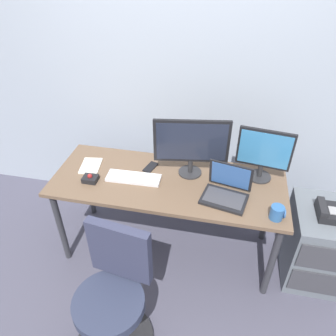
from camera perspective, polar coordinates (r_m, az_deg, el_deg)
The scene contains 14 objects.
ground_plane at distance 2.96m, azimuth 0.00°, elevation -13.73°, with size 8.00×8.00×0.00m, color #454454.
back_wall at distance 2.72m, azimuth 3.15°, elevation 17.65°, with size 6.00×0.10×2.80m, color #929CA9.
desk at distance 2.48m, azimuth 0.00°, elevation -3.68°, with size 1.76×0.68×0.75m.
file_cabinet at distance 2.80m, azimuth 24.68°, elevation -12.13°, with size 0.42×0.53×0.65m.
desk_phone at distance 2.55m, azimuth 26.57°, elevation -6.93°, with size 0.17×0.20×0.09m.
office_chair at distance 2.20m, azimuth -9.55°, elevation -21.89°, with size 0.52×0.52×0.93m.
monitor_main at distance 2.36m, azimuth 4.17°, elevation 4.24°, with size 0.55×0.18×0.46m.
monitor_side at distance 2.44m, azimuth 16.64°, elevation 2.64°, with size 0.39×0.18×0.41m.
keyboard at distance 2.45m, azimuth -6.12°, elevation -1.70°, with size 0.41×0.15×0.03m.
laptop at distance 2.30m, azimuth 10.31°, elevation -3.91°, with size 0.36×0.32×0.24m.
trackball_mouse at distance 2.49m, azimuth -13.60°, elevation -1.82°, with size 0.11×0.09×0.07m.
coffee_mug at distance 2.22m, azimuth 18.78°, elevation -7.50°, with size 0.10×0.09×0.10m.
paper_notepad at distance 2.65m, azimuth -13.52°, elevation 0.39°, with size 0.15×0.21×0.01m, color white.
cell_phone at distance 2.57m, azimuth -3.12°, elevation 0.15°, with size 0.07×0.14×0.01m, color black.
Camera 1 is at (0.39, -1.86, 2.27)m, focal length 34.41 mm.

